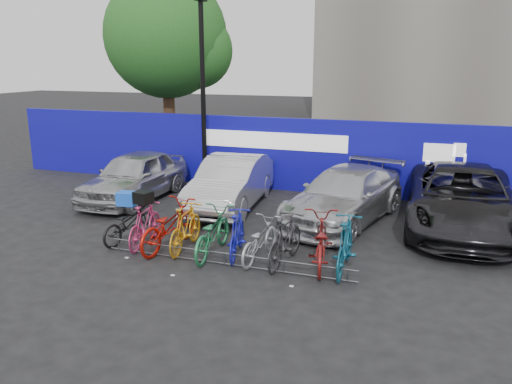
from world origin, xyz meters
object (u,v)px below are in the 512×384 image
at_px(bike_5, 237,234).
at_px(lamppost, 203,90).
at_px(bike_8, 320,241).
at_px(bike_2, 169,226).
at_px(bike_4, 212,233).
at_px(car_2, 345,196).
at_px(car_3, 462,199).
at_px(bike_7, 285,240).
at_px(bike_1, 145,224).
at_px(car_0, 135,176).
at_px(bike_9, 345,245).
at_px(car_1, 231,183).
at_px(bike_3, 186,228).
at_px(bike_6, 259,240).
at_px(bike_0, 129,223).
at_px(bike_rack, 224,259).
at_px(tree, 172,39).

bearing_deg(bike_5, lamppost, -70.52).
relative_size(bike_5, bike_8, 0.83).
height_order(lamppost, bike_5, lamppost).
relative_size(bike_2, bike_4, 1.05).
xyz_separation_m(car_2, bike_5, (-1.81, -3.30, -0.19)).
bearing_deg(car_3, bike_8, -130.10).
relative_size(bike_4, bike_7, 1.09).
distance_m(bike_1, bike_8, 4.10).
relative_size(car_0, bike_9, 2.29).
height_order(car_0, car_3, car_3).
xyz_separation_m(car_1, car_2, (3.37, -0.24, -0.04)).
xyz_separation_m(car_3, bike_4, (-5.29, -3.75, -0.28)).
bearing_deg(bike_3, bike_8, 177.85).
xyz_separation_m(bike_5, bike_7, (1.13, -0.10, 0.03)).
bearing_deg(car_0, bike_6, -32.56).
bearing_deg(bike_1, bike_0, -21.54).
bearing_deg(bike_2, car_0, -40.82).
bearing_deg(bike_5, bike_0, -12.81).
distance_m(lamppost, car_3, 8.56).
height_order(car_0, bike_5, car_0).
height_order(car_1, bike_4, car_1).
bearing_deg(bike_8, bike_1, -8.71).
relative_size(bike_6, bike_8, 0.83).
bearing_deg(bike_4, car_3, -147.64).
height_order(car_3, bike_9, car_3).
relative_size(bike_1, bike_4, 0.87).
xyz_separation_m(bike_rack, car_1, (-1.50, 4.13, 0.58)).
bearing_deg(bike_1, bike_3, 176.22).
bearing_deg(car_1, bike_4, -78.90).
bearing_deg(bike_rack, car_2, 64.39).
bearing_deg(car_1, bike_5, -70.60).
relative_size(lamppost, car_2, 1.26).
bearing_deg(bike_2, bike_1, 9.31).
bearing_deg(car_1, bike_1, -105.42).
height_order(lamppost, bike_1, lamppost).
bearing_deg(bike_3, bike_9, 175.24).
bearing_deg(bike_6, lamppost, -48.87).
height_order(lamppost, bike_7, lamppost).
distance_m(car_3, bike_5, 5.98).
distance_m(car_0, car_3, 9.43).
height_order(car_1, bike_1, car_1).
distance_m(tree, bike_6, 13.32).
bearing_deg(lamppost, car_2, -22.58).
bearing_deg(car_3, car_2, -174.24).
relative_size(bike_8, bike_9, 1.08).
bearing_deg(car_2, car_1, -168.76).
xyz_separation_m(bike_2, bike_9, (4.03, -0.00, 0.03)).
bearing_deg(bike_2, car_2, -128.57).
bearing_deg(bike_8, lamppost, -57.28).
height_order(tree, bike_0, tree).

